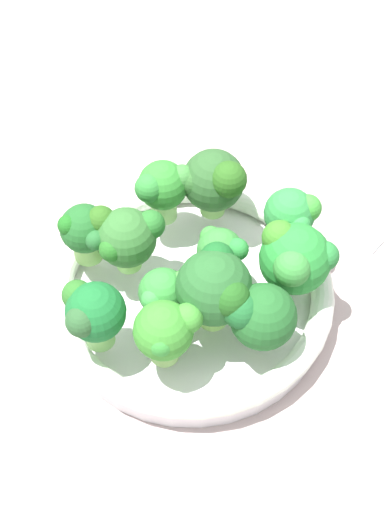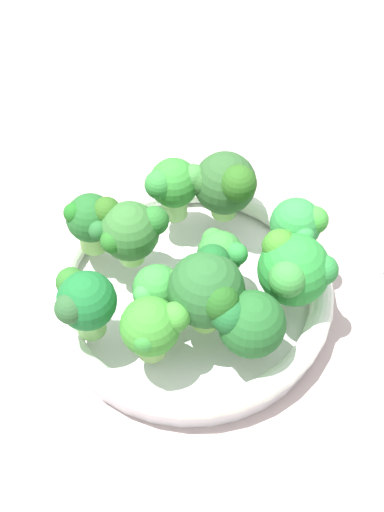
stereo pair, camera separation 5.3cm
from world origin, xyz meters
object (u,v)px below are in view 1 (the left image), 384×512
at_px(broccoli_floret_2, 222,253).
at_px(broccoli_floret_8, 295,258).
at_px(broccoli_floret_0, 163,187).
at_px(broccoli_floret_6, 93,313).
at_px(broccoli_floret_9, 87,230).
at_px(broccoli_floret_4, 212,287).
at_px(broccoli_floret_7, 215,181).
at_px(broccoli_floret_10, 257,315).
at_px(broccoli_floret_11, 164,294).
at_px(broccoli_floret_3, 291,216).
at_px(bowl, 192,289).
at_px(broccoli_floret_1, 128,238).
at_px(broccoli_floret_5, 166,332).

xyz_separation_m(broccoli_floret_2, broccoli_floret_8, (-0.00, -0.06, 0.01)).
relative_size(broccoli_floret_0, broccoli_floret_6, 0.98).
bearing_deg(broccoli_floret_2, broccoli_floret_9, 86.89).
distance_m(broccoli_floret_4, broccoli_floret_7, 0.12).
relative_size(broccoli_floret_0, broccoli_floret_10, 1.05).
height_order(broccoli_floret_9, broccoli_floret_10, same).
xyz_separation_m(broccoli_floret_8, broccoli_floret_11, (-0.04, 0.11, -0.01)).
xyz_separation_m(broccoli_floret_9, broccoli_floret_11, (-0.05, -0.08, -0.01)).
height_order(broccoli_floret_0, broccoli_floret_4, broccoli_floret_4).
bearing_deg(broccoli_floret_0, broccoli_floret_8, -118.37).
relative_size(broccoli_floret_0, broccoli_floret_3, 1.03).
bearing_deg(broccoli_floret_9, broccoli_floret_10, -114.34).
bearing_deg(broccoli_floret_8, broccoli_floret_0, 61.63).
xyz_separation_m(broccoli_floret_2, broccoli_floret_9, (0.01, 0.12, 0.00)).
bearing_deg(broccoli_floret_2, broccoli_floret_3, -51.48).
bearing_deg(bowl, broccoli_floret_11, 156.74).
distance_m(broccoli_floret_7, broccoli_floret_8, 0.11).
bearing_deg(broccoli_floret_8, broccoli_floret_1, 88.00).
xyz_separation_m(broccoli_floret_9, broccoli_floret_10, (-0.07, -0.16, 0.00)).
bearing_deg(broccoli_floret_3, broccoli_floret_1, 107.45).
xyz_separation_m(bowl, broccoli_floret_0, (0.07, 0.04, 0.06)).
bearing_deg(broccoli_floret_10, broccoli_floret_1, 60.99).
distance_m(broccoli_floret_2, broccoli_floret_8, 0.06).
distance_m(broccoli_floret_0, broccoli_floret_3, 0.12).
height_order(bowl, broccoli_floret_6, broccoli_floret_6).
relative_size(broccoli_floret_7, broccoli_floret_11, 1.42).
bearing_deg(broccoli_floret_10, broccoli_floret_9, 65.66).
relative_size(broccoli_floret_0, broccoli_floret_1, 1.01).
bearing_deg(broccoli_floret_7, broccoli_floret_0, 103.64).
height_order(broccoli_floret_1, broccoli_floret_11, broccoli_floret_1).
xyz_separation_m(bowl, broccoli_floret_7, (0.08, -0.01, 0.06)).
relative_size(bowl, broccoli_floret_2, 4.78).
bearing_deg(broccoli_floret_2, broccoli_floret_10, -151.45).
distance_m(broccoli_floret_2, broccoli_floret_7, 0.08).
xyz_separation_m(broccoli_floret_1, broccoli_floret_7, (0.07, -0.07, 0.01)).
distance_m(broccoli_floret_4, broccoli_floret_11, 0.04).
xyz_separation_m(broccoli_floret_2, broccoli_floret_5, (-0.09, 0.04, 0.00)).
height_order(broccoli_floret_1, broccoli_floret_5, broccoli_floret_1).
relative_size(broccoli_floret_2, broccoli_floret_3, 0.86).
height_order(broccoli_floret_3, broccoli_floret_7, broccoli_floret_7).
xyz_separation_m(broccoli_floret_3, broccoli_floret_9, (-0.04, 0.18, -0.00)).
distance_m(broccoli_floret_7, broccoli_floret_10, 0.15).
xyz_separation_m(broccoli_floret_1, broccoli_floret_9, (0.01, 0.04, -0.00)).
bearing_deg(broccoli_floret_1, broccoli_floret_2, -91.05).
distance_m(broccoli_floret_5, broccoli_floret_6, 0.06).
relative_size(broccoli_floret_1, broccoli_floret_5, 1.04).
xyz_separation_m(broccoli_floret_6, broccoli_floret_8, (0.08, -0.16, -0.00)).
xyz_separation_m(broccoli_floret_7, broccoli_floret_9, (-0.07, 0.11, -0.01)).
xyz_separation_m(broccoli_floret_0, broccoli_floret_1, (-0.06, 0.02, -0.00)).
relative_size(broccoli_floret_1, broccoli_floret_2, 1.19).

